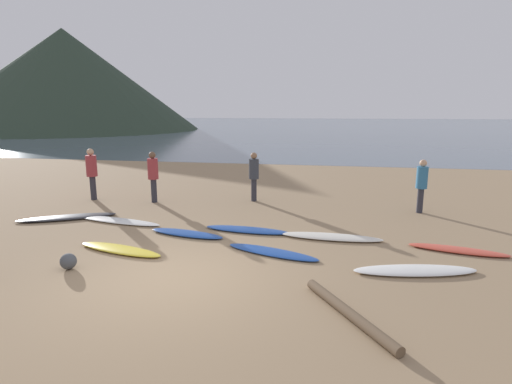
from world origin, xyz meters
The scene contains 18 objects.
ground_plane centered at (0.00, 10.00, -0.10)m, with size 120.00×120.00×0.20m, color #997C5B.
ocean_water centered at (0.00, 65.55, 0.00)m, with size 140.00×100.00×0.01m, color slate.
headland_hill centered at (-33.76, 46.27, 6.87)m, with size 36.18×36.18×13.74m, color #28382B.
surfboard_0 centered at (-4.49, 3.28, 0.05)m, with size 2.63×0.58×0.10m, color #333338.
surfboard_1 centered at (-2.89, 3.24, 0.04)m, with size 2.67×0.49×0.08m, color white.
surfboard_2 centered at (-1.69, 1.09, 0.04)m, with size 2.17×0.49×0.09m, color yellow.
surfboard_3 centered at (-0.63, 2.45, 0.05)m, with size 1.99×0.48×0.09m, color #1E479E.
surfboard_4 centered at (0.78, 3.04, 0.04)m, with size 2.22×0.51×0.08m, color #1E479E.
surfboard_5 centered at (1.64, 1.54, 0.04)m, with size 2.14×0.49×0.07m, color #1E479E.
surfboard_6 centered at (2.90, 2.82, 0.04)m, with size 2.44×0.55×0.09m, color silver.
surfboard_7 centered at (4.48, 1.01, 0.04)m, with size 2.38×0.58×0.09m, color white.
surfboard_8 centered at (5.63, 2.39, 0.04)m, with size 2.04×0.45×0.08m, color #D84C38.
person_0 centered at (5.51, 5.81, 0.95)m, with size 0.32×0.32×1.61m.
person_1 centered at (0.32, 6.47, 0.97)m, with size 0.33×0.33×1.64m.
person_2 centered at (-5.13, 5.68, 1.04)m, with size 0.35×0.35×1.76m.
person_3 centered at (-2.92, 5.70, 1.00)m, with size 0.34×0.34×1.69m.
driftwood_log centered at (3.15, -0.97, 0.08)m, with size 0.16×0.16×2.21m, color brown.
beach_rock_near centered at (-2.17, -0.01, 0.16)m, with size 0.31×0.31×0.31m, color #484C51.
Camera 1 is at (2.78, -6.74, 3.10)m, focal length 28.54 mm.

